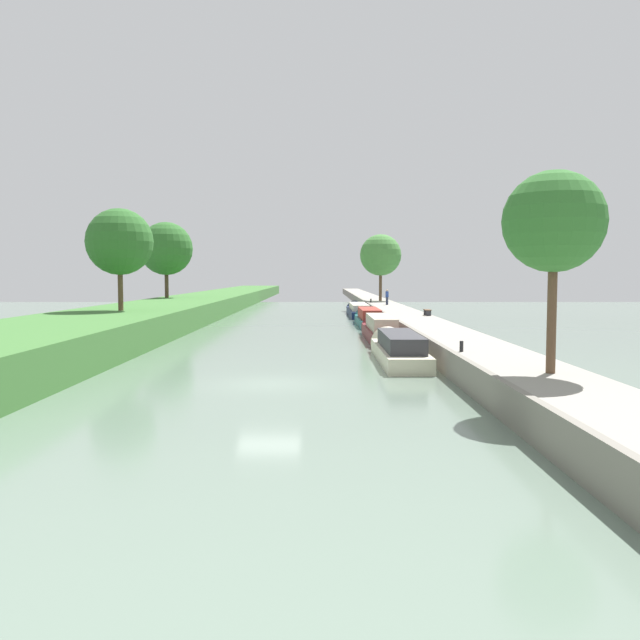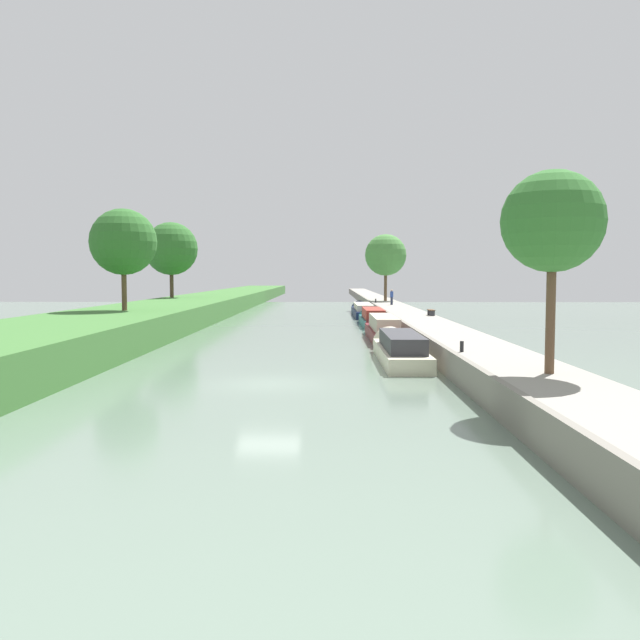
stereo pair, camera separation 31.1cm
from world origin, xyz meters
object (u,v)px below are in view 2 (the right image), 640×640
at_px(narrowboat_cream, 399,349).
at_px(person_walking, 392,297).
at_px(narrowboat_navy, 363,310).
at_px(park_bench, 431,311).
at_px(mooring_bollard_near, 462,346).
at_px(narrowboat_teal, 372,318).
at_px(narrowboat_maroon, 382,329).
at_px(mooring_bollard_far, 376,301).

height_order(narrowboat_cream, person_walking, person_walking).
xyz_separation_m(narrowboat_cream, narrowboat_navy, (0.15, 37.41, -0.05)).
bearing_deg(park_bench, narrowboat_cream, -103.64).
distance_m(narrowboat_navy, mooring_bollard_near, 43.40).
xyz_separation_m(narrowboat_teal, park_bench, (4.33, -4.98, 0.88)).
bearing_deg(person_walking, park_bench, -86.00).
height_order(narrowboat_teal, narrowboat_navy, narrowboat_teal).
relative_size(narrowboat_cream, narrowboat_teal, 0.95).
distance_m(person_walking, mooring_bollard_near, 43.58).
height_order(narrowboat_maroon, narrowboat_navy, narrowboat_maroon).
xyz_separation_m(narrowboat_cream, park_bench, (4.58, 18.90, 0.88)).
relative_size(narrowboat_maroon, narrowboat_teal, 1.04).
xyz_separation_m(narrowboat_maroon, narrowboat_teal, (0.17, 12.85, -0.07)).
bearing_deg(narrowboat_maroon, person_walking, 83.14).
bearing_deg(narrowboat_navy, park_bench, -76.52).
distance_m(narrowboat_teal, park_bench, 6.66).
relative_size(narrowboat_teal, mooring_bollard_near, 24.77).
bearing_deg(narrowboat_maroon, park_bench, 60.23).
xyz_separation_m(person_walking, mooring_bollard_near, (-1.30, -43.55, -0.65)).
xyz_separation_m(narrowboat_teal, narrowboat_navy, (-0.11, 13.54, -0.05)).
distance_m(person_walking, mooring_bollard_far, 5.87).
height_order(narrowboat_cream, narrowboat_teal, narrowboat_cream).
bearing_deg(person_walking, narrowboat_navy, -176.41).
xyz_separation_m(narrowboat_teal, mooring_bollard_far, (1.72, 19.42, 0.76)).
bearing_deg(park_bench, narrowboat_navy, 103.48).
height_order(narrowboat_cream, narrowboat_maroon, narrowboat_maroon).
height_order(narrowboat_cream, park_bench, park_bench).
relative_size(narrowboat_maroon, mooring_bollard_far, 25.81).
xyz_separation_m(mooring_bollard_far, park_bench, (2.61, -24.39, 0.12)).
bearing_deg(narrowboat_teal, narrowboat_cream, -90.61).
relative_size(narrowboat_navy, mooring_bollard_near, 31.25).
relative_size(narrowboat_cream, mooring_bollard_far, 23.45).
distance_m(narrowboat_navy, person_walking, 3.46).
bearing_deg(narrowboat_navy, mooring_bollard_far, 72.72).
bearing_deg(narrowboat_teal, person_walking, 77.59).
relative_size(narrowboat_cream, person_walking, 6.36).
xyz_separation_m(narrowboat_cream, mooring_bollard_far, (1.98, 43.29, 0.76)).
bearing_deg(narrowboat_cream, narrowboat_teal, 89.39).
bearing_deg(narrowboat_teal, park_bench, -48.98).
bearing_deg(narrowboat_maroon, mooring_bollard_near, -83.63).
relative_size(narrowboat_teal, person_walking, 6.72).
bearing_deg(mooring_bollard_far, park_bench, -83.89).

